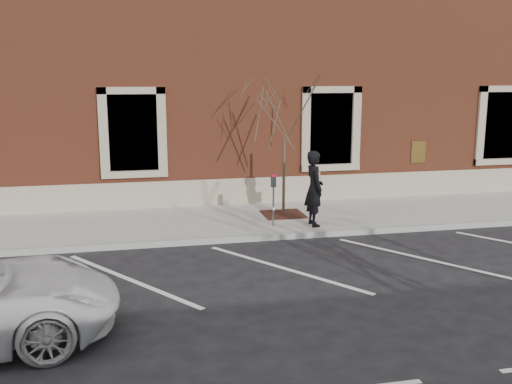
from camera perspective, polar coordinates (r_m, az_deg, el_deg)
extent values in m
plane|color=#28282B|center=(14.21, 0.51, -4.82)|extent=(120.00, 120.00, 0.00)
cube|color=beige|center=(15.84, -0.88, -2.83)|extent=(40.00, 3.50, 0.15)
cube|color=#9E9E99|center=(14.14, 0.56, -4.59)|extent=(40.00, 0.12, 0.15)
cube|color=brown|center=(21.27, -4.16, 11.46)|extent=(40.00, 8.50, 8.00)
cube|color=tan|center=(17.44, -2.03, 0.09)|extent=(40.00, 0.06, 0.80)
cube|color=black|center=(17.03, -12.19, 5.86)|extent=(1.40, 0.30, 2.20)
cube|color=tan|center=(17.01, -12.02, 1.78)|extent=(1.90, 0.20, 0.20)
cube|color=black|center=(18.05, 7.32, 6.33)|extent=(1.40, 0.30, 2.20)
cube|color=tan|center=(18.04, 7.41, 2.48)|extent=(1.90, 0.20, 0.20)
cube|color=black|center=(20.83, 23.18, 6.17)|extent=(1.40, 0.30, 2.20)
cube|color=tan|center=(20.82, 23.19, 2.84)|extent=(1.90, 0.20, 0.20)
imported|color=black|center=(14.87, 5.84, 0.36)|extent=(0.49, 0.73, 1.97)
cylinder|color=#595B60|center=(14.84, 1.74, -1.46)|extent=(0.05, 0.05, 1.03)
cube|color=black|center=(14.71, 1.76, 1.02)|extent=(0.12, 0.09, 0.27)
cube|color=red|center=(14.68, 1.76, 1.65)|extent=(0.11, 0.09, 0.06)
cube|color=white|center=(14.81, 1.79, -1.69)|extent=(0.05, 0.00, 0.07)
cube|color=#462216|center=(16.16, 2.75, -2.23)|extent=(1.13, 1.13, 0.03)
cylinder|color=#4E422F|center=(15.94, 2.79, 1.47)|extent=(0.08, 0.08, 2.15)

